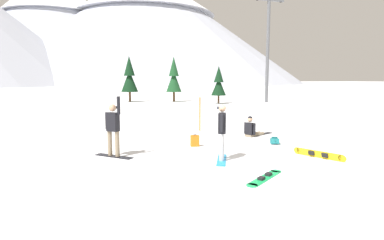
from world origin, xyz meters
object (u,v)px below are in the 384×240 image
at_px(snowboarder_midground, 113,128).
at_px(snowboarder_background, 252,129).
at_px(pine_tree_tall, 129,77).
at_px(snowboarder_foreground, 222,131).
at_px(pine_tree_twin, 219,83).
at_px(ski_lift_tower, 268,43).
at_px(loose_snowboard_near_right, 265,177).
at_px(backpack_orange, 195,141).
at_px(loose_snowboard_near_left, 318,154).
at_px(trail_marker_pole, 200,114).
at_px(pine_tree_broad, 174,77).
at_px(backpack_teal, 275,141).

bearing_deg(snowboarder_midground, snowboarder_background, 17.65).
bearing_deg(snowboarder_background, pine_tree_tall, 94.85).
bearing_deg(snowboarder_foreground, pine_tree_twin, 66.95).
distance_m(pine_tree_twin, ski_lift_tower, 7.53).
xyz_separation_m(loose_snowboard_near_right, pine_tree_tall, (0.70, 31.21, 2.91)).
distance_m(snowboarder_foreground, backpack_orange, 2.51).
distance_m(loose_snowboard_near_left, backpack_orange, 4.55).
distance_m(loose_snowboard_near_left, trail_marker_pole, 7.05).
bearing_deg(snowboarder_midground, pine_tree_broad, 70.33).
bearing_deg(pine_tree_twin, loose_snowboard_near_right, -110.67).
height_order(loose_snowboard_near_right, backpack_teal, backpack_teal).
distance_m(loose_snowboard_near_right, pine_tree_twin, 27.16).
bearing_deg(trail_marker_pole, pine_tree_tall, 91.06).
height_order(snowboarder_midground, ski_lift_tower, ski_lift_tower).
xyz_separation_m(backpack_orange, backpack_teal, (3.26, -0.57, -0.08)).
bearing_deg(backpack_orange, trail_marker_pole, 67.13).
bearing_deg(loose_snowboard_near_right, loose_snowboard_near_left, 25.59).
bearing_deg(pine_tree_broad, loose_snowboard_near_left, -95.71).
height_order(loose_snowboard_near_left, pine_tree_tall, pine_tree_tall).
bearing_deg(pine_tree_tall, trail_marker_pole, -88.94).
distance_m(snowboarder_midground, backpack_orange, 3.35).
bearing_deg(backpack_teal, pine_tree_broad, 83.66).
xyz_separation_m(pine_tree_tall, pine_tree_twin, (8.85, -5.88, -0.70)).
xyz_separation_m(backpack_orange, pine_tree_twin, (9.97, 20.81, 2.02)).
distance_m(snowboarder_background, pine_tree_tall, 25.61).
relative_size(loose_snowboard_near_right, pine_tree_broad, 0.31).
height_order(snowboarder_midground, loose_snowboard_near_right, snowboarder_midground).
xyz_separation_m(snowboarder_midground, trail_marker_pole, (4.72, 4.39, -0.12)).
distance_m(snowboarder_midground, pine_tree_broad, 27.74).
bearing_deg(snowboarder_foreground, loose_snowboard_near_left, -13.39).
bearing_deg(loose_snowboard_near_left, ski_lift_tower, 62.08).
bearing_deg(ski_lift_tower, pine_tree_tall, 158.81).
relative_size(backpack_teal, ski_lift_tower, 0.05).
xyz_separation_m(snowboarder_background, loose_snowboard_near_right, (-2.85, -5.83, -0.31)).
relative_size(backpack_teal, pine_tree_tall, 0.10).
relative_size(snowboarder_midground, pine_tree_broad, 0.39).
bearing_deg(backpack_teal, trail_marker_pole, 112.23).
bearing_deg(pine_tree_broad, snowboarder_background, -96.82).
xyz_separation_m(snowboarder_background, backpack_teal, (-0.00, -1.87, -0.20)).
bearing_deg(ski_lift_tower, loose_snowboard_near_left, -117.92).
relative_size(snowboarder_background, pine_tree_twin, 0.43).
height_order(trail_marker_pole, ski_lift_tower, ski_lift_tower).
bearing_deg(pine_tree_tall, snowboarder_midground, -98.89).
xyz_separation_m(pine_tree_broad, ski_lift_tower, (9.89, -4.41, 3.80)).
distance_m(backpack_teal, pine_tree_twin, 22.50).
bearing_deg(loose_snowboard_near_left, pine_tree_twin, 74.42).
distance_m(loose_snowboard_near_left, pine_tree_broad, 28.73).
distance_m(trail_marker_pole, ski_lift_tower, 23.27).
height_order(backpack_orange, trail_marker_pole, trail_marker_pole).
relative_size(snowboarder_foreground, snowboarder_background, 1.04).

